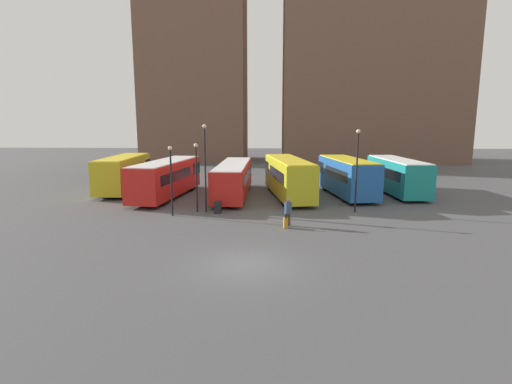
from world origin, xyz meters
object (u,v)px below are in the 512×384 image
object	(u,v)px
lamp_post_0	(357,164)
lamp_post_1	(205,162)
bus_5	(397,175)
lamp_post_2	(171,174)
bus_0	(124,173)
suitcase	(286,223)
trash_bin	(218,207)
bus_3	(288,176)
bus_1	(167,177)
bus_4	(347,176)
lamp_post_3	(196,171)
traveler	(288,209)
bus_2	(234,178)

from	to	relation	value
lamp_post_0	lamp_post_1	size ratio (longest dim) A/B	0.94
bus_5	lamp_post_2	distance (m)	20.27
bus_0	suitcase	distance (m)	19.11
suitcase	lamp_post_1	xyz separation A→B (m)	(-5.52, 4.14, 3.29)
trash_bin	bus_0	bearing A→B (deg)	138.59
bus_5	bus_3	bearing A→B (deg)	98.11
bus_1	suitcase	size ratio (longest dim) A/B	12.18
bus_0	bus_3	distance (m)	15.22
bus_4	lamp_post_3	xyz separation A→B (m)	(-11.82, -6.75, 1.18)
bus_4	traveler	xyz separation A→B (m)	(-5.51, -10.44, -0.71)
traveler	bus_0	bearing A→B (deg)	39.61
bus_1	lamp_post_3	distance (m)	6.84
bus_2	bus_5	distance (m)	14.58
bus_2	bus_3	size ratio (longest dim) A/B	1.12
lamp_post_0	lamp_post_1	bearing A→B (deg)	-178.10
bus_4	traveler	bearing A→B (deg)	143.36
bus_2	bus_1	bearing A→B (deg)	97.84
bus_4	trash_bin	distance (m)	12.62
suitcase	traveler	bearing A→B (deg)	-28.94
bus_5	traveler	xyz separation A→B (m)	(-10.19, -11.70, -0.64)
suitcase	bus_3	bearing A→B (deg)	-14.46
bus_3	trash_bin	distance (m)	8.29
lamp_post_3	bus_0	bearing A→B (deg)	135.24
bus_4	bus_2	bearing A→B (deg)	83.17
lamp_post_2	trash_bin	size ratio (longest dim) A/B	5.60
suitcase	bus_4	bearing A→B (deg)	-38.58
bus_3	lamp_post_1	distance (m)	8.69
bus_4	lamp_post_1	size ratio (longest dim) A/B	1.52
bus_0	trash_bin	xyz separation A→B (m)	(9.83, -8.67, -1.32)
bus_4	lamp_post_3	bearing A→B (deg)	110.92
lamp_post_0	trash_bin	xyz separation A→B (m)	(-9.74, -0.75, -3.00)
bus_0	bus_3	bearing A→B (deg)	-101.02
bus_1	suitcase	xyz separation A→B (m)	(9.78, -9.84, -1.37)
bus_1	lamp_post_0	xyz separation A→B (m)	(14.89, -5.35, 1.74)
bus_5	bus_2	bearing A→B (deg)	92.07
traveler	lamp_post_0	bearing A→B (deg)	-62.26
bus_3	traveler	size ratio (longest dim) A/B	6.10
trash_bin	bus_4	bearing A→B (deg)	34.94
bus_1	trash_bin	bearing A→B (deg)	-132.76
bus_0	lamp_post_3	bearing A→B (deg)	-136.87
traveler	lamp_post_3	size ratio (longest dim) A/B	0.36
bus_2	lamp_post_0	distance (m)	11.23
bus_4	bus_5	xyz separation A→B (m)	(4.68, 1.26, -0.06)
bus_5	lamp_post_2	size ratio (longest dim) A/B	2.00
trash_bin	lamp_post_3	bearing A→B (deg)	164.07
traveler	lamp_post_0	world-z (taller)	lamp_post_0
suitcase	trash_bin	bearing A→B (deg)	39.86
bus_5	lamp_post_1	xyz separation A→B (m)	(-15.87, -8.06, 1.93)
bus_4	traveler	world-z (taller)	bus_4
lamp_post_1	trash_bin	distance (m)	3.33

